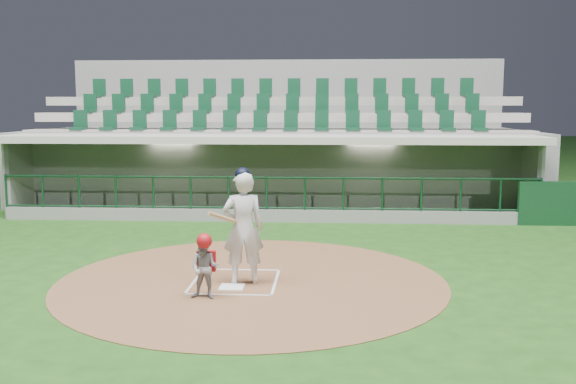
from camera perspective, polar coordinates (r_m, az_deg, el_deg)
ground at (r=12.27m, az=-4.53°, el=-7.62°), size 120.00×120.00×0.00m
dirt_circle at (r=12.04m, az=-3.24°, el=-7.87°), size 7.20×7.20×0.01m
home_plate at (r=11.60m, az=-5.01°, el=-8.41°), size 0.43×0.43×0.02m
batter_box_chalk at (r=11.98m, az=-4.73°, el=-7.91°), size 1.55×1.80×0.01m
dugout_structure at (r=19.75m, az=-1.37°, el=1.05°), size 16.40×3.70×3.00m
seating_deck at (r=22.76m, az=-0.75°, el=3.10°), size 17.00×6.72×5.15m
batter at (r=11.62m, az=-4.02°, el=-3.09°), size 0.96×0.96×2.13m
catcher at (r=10.89m, az=-7.41°, el=-6.53°), size 0.55×0.45×1.12m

